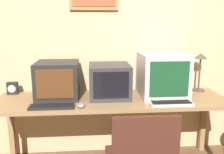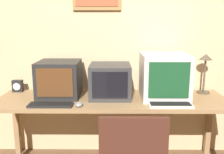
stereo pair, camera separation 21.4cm
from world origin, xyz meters
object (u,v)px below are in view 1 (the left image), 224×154
(keyboard_main, at_px, (52,106))
(desk_lamp, at_px, (200,64))
(desk_clock, at_px, (13,88))
(monitor_center, at_px, (110,81))
(monitor_left, at_px, (58,80))
(mouse_near_keyboard, at_px, (81,105))
(monitor_right, at_px, (162,75))
(keyboard_side, at_px, (171,103))

(keyboard_main, distance_m, desk_lamp, 1.62)
(desk_clock, bearing_deg, monitor_center, -9.69)
(monitor_left, bearing_deg, mouse_near_keyboard, -53.70)
(keyboard_main, xyz_separation_m, desk_clock, (-0.48, 0.48, 0.05))
(monitor_right, bearing_deg, monitor_left, 178.19)
(monitor_center, height_order, keyboard_main, monitor_center)
(keyboard_main, height_order, desk_clock, desk_clock)
(mouse_near_keyboard, relative_size, desk_clock, 0.83)
(keyboard_main, bearing_deg, mouse_near_keyboard, -0.78)
(mouse_near_keyboard, height_order, desk_lamp, desk_lamp)
(monitor_right, height_order, mouse_near_keyboard, monitor_right)
(monitor_left, distance_m, monitor_center, 0.52)
(monitor_left, bearing_deg, keyboard_side, -16.46)
(mouse_near_keyboard, bearing_deg, keyboard_side, 0.90)
(monitor_left, relative_size, mouse_near_keyboard, 3.95)
(keyboard_side, distance_m, desk_lamp, 0.69)
(mouse_near_keyboard, distance_m, desk_clock, 0.88)
(monitor_left, height_order, desk_clock, monitor_left)
(monitor_center, bearing_deg, keyboard_side, -28.72)
(monitor_center, bearing_deg, desk_lamp, 7.78)
(keyboard_main, distance_m, mouse_near_keyboard, 0.26)
(desk_clock, bearing_deg, keyboard_side, -16.86)
(monitor_left, distance_m, keyboard_main, 0.37)
(monitor_left, xyz_separation_m, monitor_center, (0.52, -0.01, -0.02))
(monitor_right, bearing_deg, keyboard_side, -87.88)
(monitor_left, distance_m, keyboard_side, 1.12)
(keyboard_main, height_order, desk_lamp, desk_lamp)
(monitor_center, xyz_separation_m, mouse_near_keyboard, (-0.28, -0.31, -0.15))
(keyboard_main, height_order, mouse_near_keyboard, mouse_near_keyboard)
(monitor_right, height_order, desk_lamp, monitor_right)
(monitor_center, xyz_separation_m, keyboard_side, (0.55, -0.30, -0.15))
(monitor_center, xyz_separation_m, desk_clock, (-1.01, 0.17, -0.10))
(desk_lamp, bearing_deg, mouse_near_keyboard, -160.59)
(keyboard_side, bearing_deg, monitor_left, 163.54)
(monitor_center, relative_size, desk_clock, 3.40)
(desk_clock, bearing_deg, keyboard_main, -45.28)
(mouse_near_keyboard, xyz_separation_m, desk_clock, (-0.74, 0.49, 0.05))
(monitor_right, bearing_deg, mouse_near_keyboard, -160.13)
(monitor_right, xyz_separation_m, keyboard_main, (-1.07, -0.29, -0.21))
(monitor_center, distance_m, keyboard_main, 0.64)
(monitor_left, height_order, mouse_near_keyboard, monitor_left)
(keyboard_side, xyz_separation_m, desk_lamp, (0.45, 0.44, 0.29))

